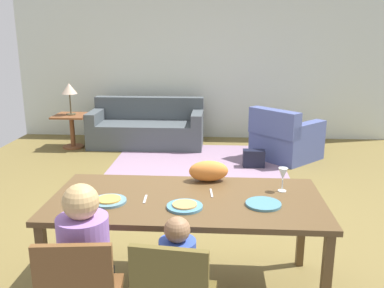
{
  "coord_description": "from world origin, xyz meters",
  "views": [
    {
      "loc": [
        0.29,
        -4.18,
        1.93
      ],
      "look_at": [
        0.03,
        -0.14,
        0.85
      ],
      "focal_mm": 38.99,
      "sensor_mm": 36.0,
      "label": 1
    }
  ],
  "objects_px": {
    "plate_near_man": "(109,201)",
    "cat": "(209,171)",
    "armchair": "(285,139)",
    "table_lamp": "(69,90)",
    "plate_near_child": "(185,206)",
    "handbag": "(254,158)",
    "person_man": "(88,275)",
    "couch": "(147,128)",
    "dining_table": "(187,206)",
    "plate_near_woman": "(263,204)",
    "wine_glass": "(283,175)",
    "side_table": "(72,126)"
  },
  "relations": [
    {
      "from": "plate_near_man",
      "to": "cat",
      "type": "relative_size",
      "value": 0.78
    },
    {
      "from": "armchair",
      "to": "table_lamp",
      "type": "bearing_deg",
      "value": 173.0
    },
    {
      "from": "plate_near_child",
      "to": "handbag",
      "type": "bearing_deg",
      "value": 77.13
    },
    {
      "from": "plate_near_child",
      "to": "person_man",
      "type": "xyz_separation_m",
      "value": [
        -0.55,
        -0.48,
        -0.26
      ]
    },
    {
      "from": "plate_near_child",
      "to": "couch",
      "type": "relative_size",
      "value": 0.13
    },
    {
      "from": "cat",
      "to": "dining_table",
      "type": "bearing_deg",
      "value": -118.69
    },
    {
      "from": "plate_near_woman",
      "to": "cat",
      "type": "xyz_separation_m",
      "value": [
        -0.4,
        0.47,
        0.08
      ]
    },
    {
      "from": "plate_near_man",
      "to": "cat",
      "type": "height_order",
      "value": "cat"
    },
    {
      "from": "dining_table",
      "to": "plate_near_woman",
      "type": "relative_size",
      "value": 7.97
    },
    {
      "from": "plate_near_woman",
      "to": "wine_glass",
      "type": "relative_size",
      "value": 1.34
    },
    {
      "from": "plate_near_woman",
      "to": "person_man",
      "type": "bearing_deg",
      "value": -153.04
    },
    {
      "from": "plate_near_child",
      "to": "table_lamp",
      "type": "relative_size",
      "value": 0.46
    },
    {
      "from": "plate_near_child",
      "to": "side_table",
      "type": "height_order",
      "value": "plate_near_child"
    },
    {
      "from": "couch",
      "to": "handbag",
      "type": "relative_size",
      "value": 6.14
    },
    {
      "from": "plate_near_child",
      "to": "handbag",
      "type": "xyz_separation_m",
      "value": [
        0.76,
        3.31,
        -0.64
      ]
    },
    {
      "from": "plate_near_man",
      "to": "plate_near_woman",
      "type": "relative_size",
      "value": 1.0
    },
    {
      "from": "plate_near_man",
      "to": "cat",
      "type": "bearing_deg",
      "value": 35.31
    },
    {
      "from": "plate_near_woman",
      "to": "side_table",
      "type": "xyz_separation_m",
      "value": [
        -2.85,
        4.13,
        -0.39
      ]
    },
    {
      "from": "plate_near_woman",
      "to": "wine_glass",
      "type": "distance_m",
      "value": 0.35
    },
    {
      "from": "plate_near_man",
      "to": "couch",
      "type": "relative_size",
      "value": 0.13
    },
    {
      "from": "person_man",
      "to": "plate_near_child",
      "type": "bearing_deg",
      "value": 40.99
    },
    {
      "from": "armchair",
      "to": "side_table",
      "type": "bearing_deg",
      "value": 173.0
    },
    {
      "from": "side_table",
      "to": "table_lamp",
      "type": "bearing_deg",
      "value": 90.0
    },
    {
      "from": "plate_near_woman",
      "to": "dining_table",
      "type": "bearing_deg",
      "value": 169.65
    },
    {
      "from": "dining_table",
      "to": "person_man",
      "type": "height_order",
      "value": "person_man"
    },
    {
      "from": "plate_near_man",
      "to": "person_man",
      "type": "distance_m",
      "value": 0.6
    },
    {
      "from": "plate_near_child",
      "to": "cat",
      "type": "distance_m",
      "value": 0.58
    },
    {
      "from": "person_man",
      "to": "cat",
      "type": "bearing_deg",
      "value": 55.83
    },
    {
      "from": "cat",
      "to": "person_man",
      "type": "bearing_deg",
      "value": -131.01
    },
    {
      "from": "dining_table",
      "to": "couch",
      "type": "xyz_separation_m",
      "value": [
        -1.03,
        4.29,
        -0.39
      ]
    },
    {
      "from": "plate_near_woman",
      "to": "side_table",
      "type": "height_order",
      "value": "plate_near_woman"
    },
    {
      "from": "armchair",
      "to": "plate_near_child",
      "type": "bearing_deg",
      "value": -108.58
    },
    {
      "from": "couch",
      "to": "armchair",
      "type": "relative_size",
      "value": 1.62
    },
    {
      "from": "handbag",
      "to": "wine_glass",
      "type": "bearing_deg",
      "value": -90.76
    },
    {
      "from": "plate_near_man",
      "to": "side_table",
      "type": "relative_size",
      "value": 0.43
    },
    {
      "from": "wine_glass",
      "to": "couch",
      "type": "relative_size",
      "value": 0.09
    },
    {
      "from": "couch",
      "to": "side_table",
      "type": "bearing_deg",
      "value": -168.45
    },
    {
      "from": "plate_near_woman",
      "to": "person_man",
      "type": "relative_size",
      "value": 0.23
    },
    {
      "from": "side_table",
      "to": "handbag",
      "type": "height_order",
      "value": "side_table"
    },
    {
      "from": "plate_near_woman",
      "to": "handbag",
      "type": "distance_m",
      "value": 3.3
    },
    {
      "from": "armchair",
      "to": "table_lamp",
      "type": "relative_size",
      "value": 2.24
    },
    {
      "from": "side_table",
      "to": "table_lamp",
      "type": "distance_m",
      "value": 0.63
    },
    {
      "from": "cat",
      "to": "armchair",
      "type": "distance_m",
      "value": 3.44
    },
    {
      "from": "dining_table",
      "to": "table_lamp",
      "type": "xyz_separation_m",
      "value": [
        -2.3,
        4.03,
        0.31
      ]
    },
    {
      "from": "couch",
      "to": "side_table",
      "type": "distance_m",
      "value": 1.29
    },
    {
      "from": "wine_glass",
      "to": "side_table",
      "type": "height_order",
      "value": "wine_glass"
    },
    {
      "from": "plate_near_man",
      "to": "plate_near_child",
      "type": "relative_size",
      "value": 1.0
    },
    {
      "from": "wine_glass",
      "to": "couch",
      "type": "xyz_separation_m",
      "value": [
        -1.75,
        4.11,
        -0.59
      ]
    },
    {
      "from": "couch",
      "to": "armchair",
      "type": "distance_m",
      "value": 2.4
    },
    {
      "from": "plate_near_child",
      "to": "cat",
      "type": "xyz_separation_m",
      "value": [
        0.15,
        0.55,
        0.08
      ]
    }
  ]
}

